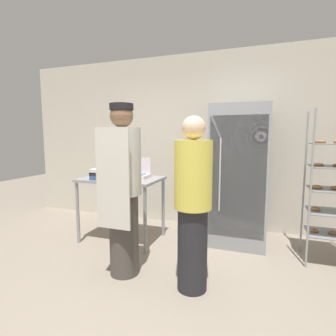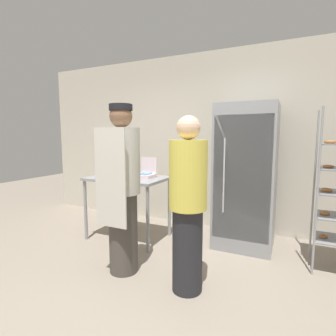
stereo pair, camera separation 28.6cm
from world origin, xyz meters
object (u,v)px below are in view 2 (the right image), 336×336
(person_customer, at_px, (188,204))
(binder_stack, at_px, (110,173))
(donut_box, at_px, (145,174))
(person_baker, at_px, (122,187))
(refrigerator, at_px, (246,176))
(blender_pitcher, at_px, (110,166))

(person_customer, bearing_deg, binder_stack, 154.32)
(donut_box, bearing_deg, person_customer, -43.17)
(binder_stack, distance_m, person_baker, 0.92)
(refrigerator, bearing_deg, donut_box, -163.10)
(binder_stack, bearing_deg, donut_box, 31.75)
(donut_box, distance_m, binder_stack, 0.49)
(refrigerator, height_order, donut_box, refrigerator)
(binder_stack, bearing_deg, person_customer, -25.68)
(donut_box, bearing_deg, person_baker, -74.86)
(refrigerator, distance_m, blender_pitcher, 1.95)
(blender_pitcher, xyz_separation_m, person_baker, (0.85, -0.90, -0.09))
(donut_box, xyz_separation_m, person_customer, (1.00, -0.93, -0.09))
(person_baker, bearing_deg, refrigerator, 50.57)
(person_baker, relative_size, person_customer, 1.08)
(refrigerator, distance_m, person_customer, 1.37)
(refrigerator, xyz_separation_m, person_baker, (-1.06, -1.29, -0.01))
(refrigerator, distance_m, person_baker, 1.67)
(binder_stack, bearing_deg, blender_pitcher, 126.60)
(donut_box, height_order, blender_pitcher, blender_pitcher)
(binder_stack, distance_m, person_customer, 1.57)
(donut_box, height_order, binder_stack, donut_box)
(person_baker, bearing_deg, donut_box, 105.14)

